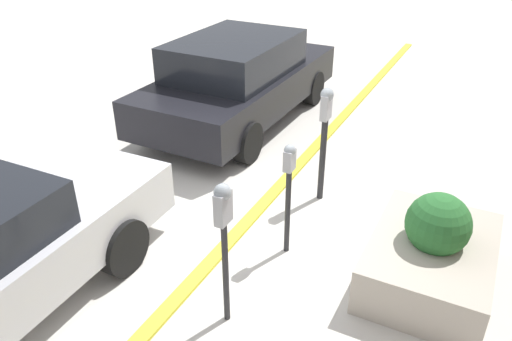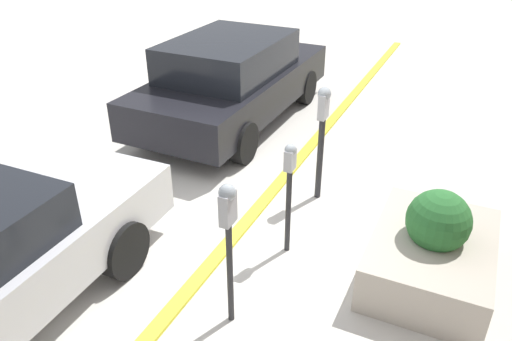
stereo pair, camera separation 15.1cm
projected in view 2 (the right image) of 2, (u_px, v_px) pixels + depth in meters
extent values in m
plane|color=beige|center=(244.00, 235.00, 5.95)|extent=(40.00, 40.00, 0.00)
cube|color=gold|center=(238.00, 232.00, 5.97)|extent=(19.00, 0.16, 0.04)
cylinder|color=#232326|center=(230.00, 274.00, 4.51)|extent=(0.06, 0.06, 1.11)
cube|color=#99999E|center=(228.00, 208.00, 4.16)|extent=(0.18, 0.09, 0.30)
sphere|color=gray|center=(227.00, 193.00, 4.09)|extent=(0.15, 0.15, 0.15)
cylinder|color=#232326|center=(288.00, 211.00, 5.45)|extent=(0.06, 0.06, 1.04)
cube|color=#99999E|center=(290.00, 160.00, 5.14)|extent=(0.15, 0.09, 0.23)
sphere|color=gray|center=(291.00, 150.00, 5.08)|extent=(0.12, 0.12, 0.12)
cylinder|color=#232326|center=(320.00, 159.00, 6.43)|extent=(0.08, 0.08, 1.13)
cube|color=#99999E|center=(324.00, 106.00, 6.07)|extent=(0.19, 0.09, 0.32)
sphere|color=gray|center=(324.00, 94.00, 6.00)|extent=(0.16, 0.16, 0.16)
cube|color=#B2A899|center=(430.00, 258.00, 5.17)|extent=(1.66, 1.18, 0.51)
sphere|color=#28662D|center=(438.00, 221.00, 4.94)|extent=(0.64, 0.64, 0.64)
cylinder|color=black|center=(124.00, 249.00, 5.21)|extent=(0.62, 0.21, 0.62)
cylinder|color=black|center=(13.00, 213.00, 5.80)|extent=(0.62, 0.21, 0.62)
cube|color=black|center=(234.00, 87.00, 8.65)|extent=(4.34, 1.88, 0.61)
cube|color=black|center=(228.00, 56.00, 8.22)|extent=(2.27, 1.64, 0.58)
cylinder|color=black|center=(306.00, 87.00, 9.54)|extent=(0.64, 0.22, 0.64)
cylinder|color=black|center=(228.00, 75.00, 10.17)|extent=(0.64, 0.22, 0.64)
cylinder|color=black|center=(243.00, 143.00, 7.42)|extent=(0.64, 0.22, 0.64)
cylinder|color=black|center=(150.00, 123.00, 8.05)|extent=(0.64, 0.22, 0.64)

